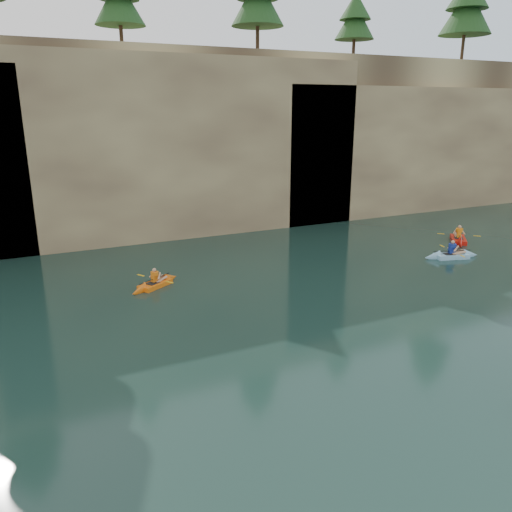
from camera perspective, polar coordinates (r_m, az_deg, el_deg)
name	(u,v)px	position (r m, az deg, el deg)	size (l,w,h in m)	color
ground	(386,445)	(13.59, 14.69, -20.16)	(160.00, 160.00, 0.00)	black
cliff	(127,136)	(38.88, -14.50, 13.18)	(70.00, 16.00, 12.00)	tan
cliff_slab_center	(184,146)	(32.20, -8.28, 12.37)	(24.00, 2.40, 11.40)	tan
cliff_slab_east	(427,148)	(42.61, 19.00, 11.62)	(26.00, 2.40, 9.84)	tan
sea_cave_center	(91,221)	(30.93, -18.30, 3.84)	(3.50, 1.00, 3.20)	black
sea_cave_east	(299,193)	(35.20, 4.92, 7.18)	(5.00, 1.00, 4.50)	black
kayaker_orange	(155,284)	(23.68, -11.45, -3.12)	(2.85, 2.15, 1.12)	orange
kayaker_ltblue_near	(451,255)	(29.58, 21.42, 0.07)	(3.27, 2.41, 1.26)	#84BCDD
kayaker_red_far	(458,239)	(33.41, 22.12, 1.81)	(2.85, 3.16, 1.28)	red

